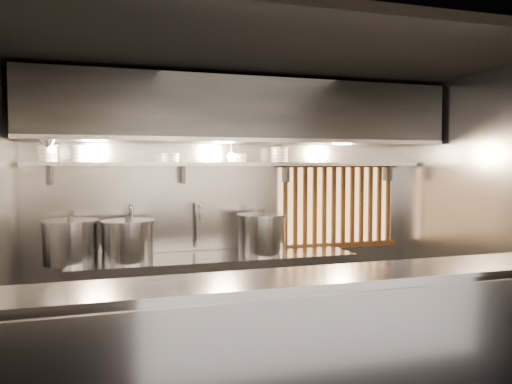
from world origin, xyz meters
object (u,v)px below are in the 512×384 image
stock_pot_mid (128,241)px  stock_pot_right (262,234)px  heat_lamp (49,143)px  pendant_bulb (231,157)px  stock_pot_left (70,241)px

stock_pot_mid → stock_pot_right: 1.42m
heat_lamp → pendant_bulb: (1.80, 0.35, -0.11)m
heat_lamp → stock_pot_left: bearing=65.1°
heat_lamp → pendant_bulb: size_ratio=1.87×
pendant_bulb → stock_pot_left: size_ratio=0.31×
heat_lamp → stock_pot_right: size_ratio=0.50×
stock_pot_right → stock_pot_mid: bearing=-179.8°
heat_lamp → stock_pot_right: (2.12, 0.26, -0.95)m
stock_pot_mid → heat_lamp: bearing=-160.3°
pendant_bulb → stock_pot_left: bearing=-178.9°
stock_pot_left → heat_lamp: bearing=-114.9°
stock_pot_left → stock_pot_mid: bearing=-7.2°
heat_lamp → stock_pot_left: (0.15, 0.32, -0.95)m
stock_pot_right → heat_lamp: bearing=-173.1°
stock_pot_left → stock_pot_right: 1.97m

